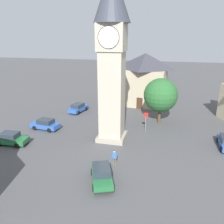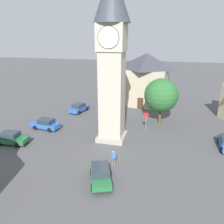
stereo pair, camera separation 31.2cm
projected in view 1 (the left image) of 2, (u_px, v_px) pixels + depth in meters
name	position (u px, v px, depth m)	size (l,w,h in m)	color
ground_plane	(112.00, 139.00, 29.89)	(200.00, 200.00, 0.00)	#4C4C4F
clock_tower	(112.00, 45.00, 26.18)	(4.20, 4.20, 20.14)	#A59C89
car_blue_kerb	(11.00, 139.00, 28.11)	(4.24, 2.03, 1.53)	#236B38
car_silver_kerb	(45.00, 124.00, 32.70)	(4.29, 2.15, 1.53)	#2D5BB7
car_red_corner	(102.00, 175.00, 20.81)	(3.10, 4.46, 1.53)	#236B38
car_white_side	(78.00, 108.00, 40.21)	(2.48, 4.38, 1.53)	#2D5BB7
pedestrian	(114.00, 156.00, 23.45)	(0.55, 0.29, 1.69)	#706656
tree	(161.00, 95.00, 34.11)	(5.06, 5.06, 6.90)	brown
building_terrace_right	(145.00, 79.00, 43.49)	(9.24, 7.80, 9.78)	tan
road_sign	(146.00, 119.00, 31.44)	(0.60, 0.07, 2.80)	gray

